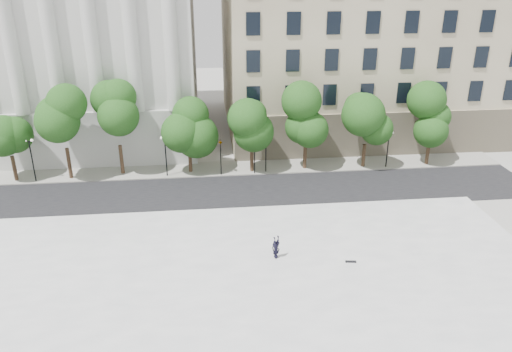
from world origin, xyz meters
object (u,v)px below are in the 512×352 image
(skateboard, at_px, (351,262))
(traffic_light_east, at_px, (255,139))
(person_lying, at_px, (276,255))
(traffic_light_west, at_px, (220,141))

(skateboard, bearing_deg, traffic_light_east, 113.24)
(traffic_light_east, height_order, person_lying, traffic_light_east)
(traffic_light_east, height_order, skateboard, traffic_light_east)
(traffic_light_west, height_order, skateboard, traffic_light_west)
(person_lying, bearing_deg, traffic_light_east, 65.39)
(traffic_light_west, distance_m, traffic_light_east, 3.38)
(person_lying, relative_size, skateboard, 2.26)
(traffic_light_west, distance_m, person_lying, 17.07)
(traffic_light_west, distance_m, skateboard, 19.72)
(traffic_light_west, bearing_deg, skateboard, -64.77)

